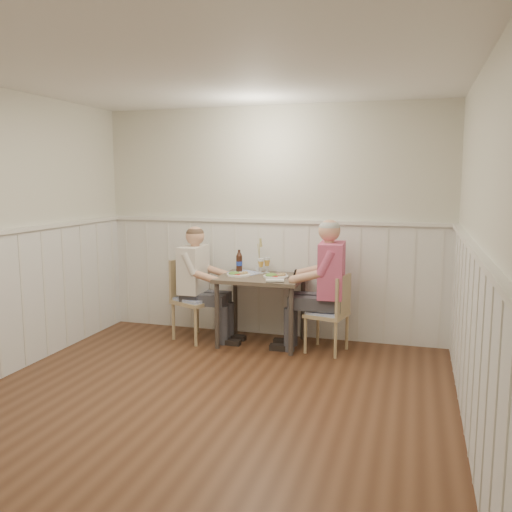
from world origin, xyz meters
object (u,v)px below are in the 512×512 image
Objects in this scene: dining_table at (261,286)px; beer_bottle at (239,262)px; diner_cream at (197,292)px; man_in_pink at (327,296)px; grass_vase at (258,256)px; chair_left at (193,296)px; chair_right at (331,311)px.

beer_bottle is at bearing 147.39° from dining_table.
beer_bottle is at bearing 30.77° from diner_cream.
grass_vase is at bearing 161.06° from man_in_pink.
man_in_pink is 1.10m from beer_bottle.
grass_vase reaches higher than chair_left.
diner_cream is (-0.74, -0.04, -0.10)m from dining_table.
beer_bottle is (-0.32, 0.20, 0.21)m from dining_table.
diner_cream is 0.79m from grass_vase.
man_in_pink is at bearing -0.69° from chair_left.
chair_right is at bearing -1.16° from diner_cream.
man_in_pink reaches higher than diner_cream.
chair_right is at bearing -30.18° from man_in_pink.
chair_left is 0.08m from diner_cream.
chair_left reaches higher than chair_right.
chair_left is (-1.57, 0.05, 0.04)m from chair_right.
chair_right is 0.63× the size of diner_cream.
grass_vase is (-0.11, 0.24, 0.29)m from dining_table.
beer_bottle reaches higher than chair_left.
chair_left is at bearing 178.19° from chair_right.
beer_bottle is 0.23m from grass_vase.
man_in_pink is at bearing -13.36° from beer_bottle.
grass_vase is at bearing 24.40° from diner_cream.
dining_table is 0.44m from beer_bottle.
chair_right is 1.57m from chair_left.
beer_bottle reaches higher than dining_table.
chair_left is 0.64× the size of man_in_pink.
dining_table is at bearing -32.61° from beer_bottle.
chair_left is 0.69× the size of diner_cream.
dining_table is 0.64× the size of man_in_pink.
man_in_pink is (-0.05, 0.03, 0.15)m from chair_right.
man_in_pink is 0.94m from grass_vase.
dining_table is 2.21× the size of grass_vase.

